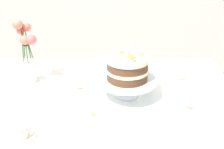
# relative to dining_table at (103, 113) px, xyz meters

# --- Properties ---
(dining_table) EXTENTS (1.40, 1.00, 0.74)m
(dining_table) POSITION_rel_dining_table_xyz_m (0.00, 0.00, 0.00)
(dining_table) COLOR white
(dining_table) RESTS_ON ground
(linen_napkin) EXTENTS (0.34, 0.34, 0.00)m
(linen_napkin) POSITION_rel_dining_table_xyz_m (0.12, 0.01, 0.09)
(linen_napkin) COLOR white
(linen_napkin) RESTS_ON dining_table
(cake_stand) EXTENTS (0.29, 0.29, 0.10)m
(cake_stand) POSITION_rel_dining_table_xyz_m (0.12, 0.01, 0.17)
(cake_stand) COLOR silver
(cake_stand) RESTS_ON linen_napkin
(layer_cake) EXTENTS (0.21, 0.21, 0.12)m
(layer_cake) POSITION_rel_dining_table_xyz_m (0.12, 0.01, 0.25)
(layer_cake) COLOR brown
(layer_cake) RESTS_ON cake_stand
(flower_vase) EXTENTS (0.11, 0.09, 0.35)m
(flower_vase) POSITION_rel_dining_table_xyz_m (-0.40, 0.18, 0.25)
(flower_vase) COLOR silver
(flower_vase) RESTS_ON dining_table
(teacup) EXTENTS (0.13, 0.13, 0.06)m
(teacup) POSITION_rel_dining_table_xyz_m (-0.32, -0.31, 0.11)
(teacup) COLOR silver
(teacup) RESTS_ON dining_table
(loose_petal_0) EXTENTS (0.05, 0.04, 0.01)m
(loose_petal_0) POSITION_rel_dining_table_xyz_m (0.40, -0.09, 0.09)
(loose_petal_0) COLOR #E56B51
(loose_petal_0) RESTS_ON dining_table
(loose_petal_1) EXTENTS (0.04, 0.04, 0.01)m
(loose_petal_1) POSITION_rel_dining_table_xyz_m (-0.04, -0.15, 0.09)
(loose_petal_1) COLOR yellow
(loose_petal_1) RESTS_ON dining_table
(loose_petal_2) EXTENTS (0.04, 0.02, 0.00)m
(loose_petal_2) POSITION_rel_dining_table_xyz_m (0.44, 0.20, 0.09)
(loose_petal_2) COLOR orange
(loose_petal_2) RESTS_ON dining_table
(loose_petal_3) EXTENTS (0.04, 0.03, 0.01)m
(loose_petal_3) POSITION_rel_dining_table_xyz_m (-0.13, 0.10, 0.09)
(loose_petal_3) COLOR #E56B51
(loose_petal_3) RESTS_ON dining_table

